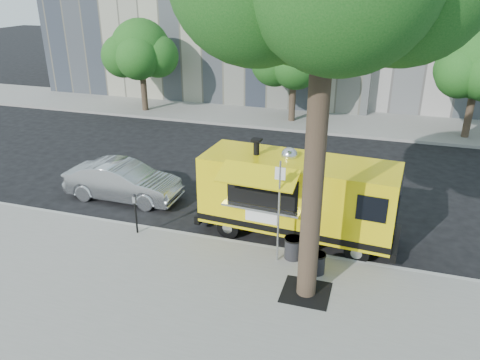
# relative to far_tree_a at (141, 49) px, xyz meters

# --- Properties ---
(ground) EXTENTS (120.00, 120.00, 0.00)m
(ground) POSITION_rel_far_tree_a_xyz_m (10.00, -12.30, -3.78)
(ground) COLOR black
(ground) RESTS_ON ground
(sidewalk) EXTENTS (60.00, 6.00, 0.15)m
(sidewalk) POSITION_rel_far_tree_a_xyz_m (10.00, -16.30, -3.70)
(sidewalk) COLOR gray
(sidewalk) RESTS_ON ground
(curb) EXTENTS (60.00, 0.14, 0.16)m
(curb) POSITION_rel_far_tree_a_xyz_m (10.00, -13.23, -3.70)
(curb) COLOR #999993
(curb) RESTS_ON ground
(far_sidewalk) EXTENTS (60.00, 5.00, 0.15)m
(far_sidewalk) POSITION_rel_far_tree_a_xyz_m (10.00, 1.20, -3.70)
(far_sidewalk) COLOR gray
(far_sidewalk) RESTS_ON ground
(tree_well) EXTENTS (1.20, 1.20, 0.02)m
(tree_well) POSITION_rel_far_tree_a_xyz_m (12.60, -15.10, -3.62)
(tree_well) COLOR black
(tree_well) RESTS_ON sidewalk
(far_tree_a) EXTENTS (3.42, 3.42, 5.36)m
(far_tree_a) POSITION_rel_far_tree_a_xyz_m (0.00, 0.00, 0.00)
(far_tree_a) COLOR #33261C
(far_tree_a) RESTS_ON far_sidewalk
(far_tree_b) EXTENTS (3.60, 3.60, 5.50)m
(far_tree_b) POSITION_rel_far_tree_a_xyz_m (9.00, 0.40, 0.06)
(far_tree_b) COLOR #33261C
(far_tree_b) RESTS_ON far_sidewalk
(far_tree_c) EXTENTS (3.24, 3.24, 5.21)m
(far_tree_c) POSITION_rel_far_tree_a_xyz_m (18.00, 0.10, -0.06)
(far_tree_c) COLOR #33261C
(far_tree_c) RESTS_ON far_sidewalk
(sign_post) EXTENTS (0.28, 0.06, 3.00)m
(sign_post) POSITION_rel_far_tree_a_xyz_m (11.55, -13.85, -1.93)
(sign_post) COLOR silver
(sign_post) RESTS_ON sidewalk
(parking_meter) EXTENTS (0.11, 0.11, 1.33)m
(parking_meter) POSITION_rel_far_tree_a_xyz_m (7.00, -13.65, -2.79)
(parking_meter) COLOR black
(parking_meter) RESTS_ON sidewalk
(food_truck) EXTENTS (6.30, 3.05, 3.03)m
(food_truck) POSITION_rel_far_tree_a_xyz_m (11.70, -12.13, -2.35)
(food_truck) COLOR yellow
(food_truck) RESTS_ON ground
(sedan) EXTENTS (4.27, 1.50, 1.40)m
(sedan) POSITION_rel_far_tree_a_xyz_m (5.16, -11.29, -3.07)
(sedan) COLOR #AAADB1
(sedan) RESTS_ON ground
(trash_bin_left) EXTENTS (0.53, 0.53, 0.64)m
(trash_bin_left) POSITION_rel_far_tree_a_xyz_m (11.95, -13.60, -3.29)
(trash_bin_left) COLOR black
(trash_bin_left) RESTS_ON sidewalk
(trash_bin_right) EXTENTS (0.49, 0.49, 0.58)m
(trash_bin_right) POSITION_rel_far_tree_a_xyz_m (12.70, -14.12, -3.31)
(trash_bin_right) COLOR black
(trash_bin_right) RESTS_ON sidewalk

